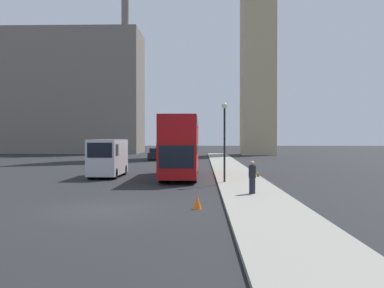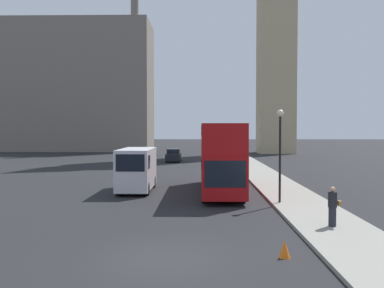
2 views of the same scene
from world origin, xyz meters
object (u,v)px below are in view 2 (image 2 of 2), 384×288
at_px(street_lamp, 280,140).
at_px(red_double_decker_bus, 220,154).
at_px(parked_sedan, 174,156).
at_px(white_van, 137,169).
at_px(pedestrian, 333,207).

bearing_deg(street_lamp, red_double_decker_bus, 122.86).
xyz_separation_m(street_lamp, parked_sedan, (-7.48, 29.88, -2.72)).
height_order(red_double_decker_bus, parked_sedan, red_double_decker_bus).
bearing_deg(white_van, parked_sedan, 88.18).
distance_m(white_van, street_lamp, 9.77).
bearing_deg(white_van, pedestrian, -47.79).
bearing_deg(red_double_decker_bus, street_lamp, -57.14).
xyz_separation_m(white_van, pedestrian, (9.35, -10.31, -0.52)).
xyz_separation_m(red_double_decker_bus, white_van, (-5.36, 0.29, -0.94)).
xyz_separation_m(red_double_decker_bus, pedestrian, (3.99, -10.02, -1.47)).
bearing_deg(parked_sedan, white_van, -91.82).
distance_m(street_lamp, parked_sedan, 30.92).
relative_size(red_double_decker_bus, pedestrian, 6.71).
bearing_deg(pedestrian, white_van, 132.21).
bearing_deg(red_double_decker_bus, parked_sedan, 100.20).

